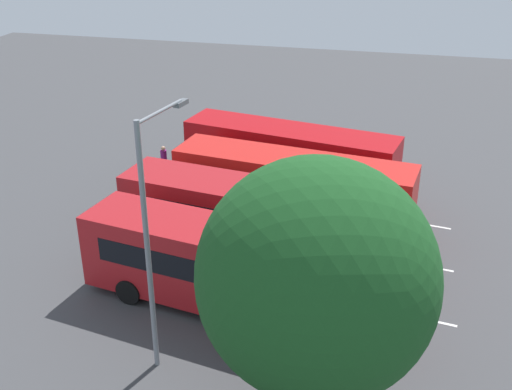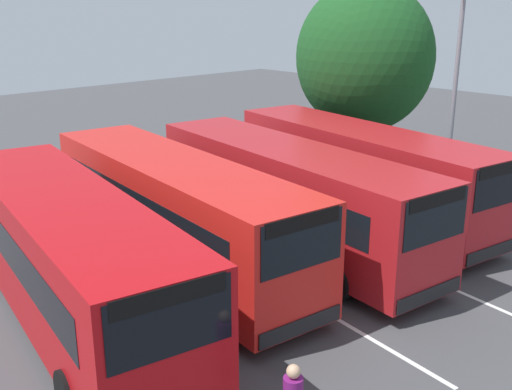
{
  "view_description": "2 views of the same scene",
  "coord_description": "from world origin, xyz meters",
  "px_view_note": "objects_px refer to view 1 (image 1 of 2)",
  "views": [
    {
      "loc": [
        -5.1,
        22.84,
        13.11
      ],
      "look_at": [
        0.88,
        -1.07,
        1.32
      ],
      "focal_mm": 43.99,
      "sensor_mm": 36.0,
      "label": 1
    },
    {
      "loc": [
        12.16,
        -10.77,
        7.06
      ],
      "look_at": [
        -0.6,
        1.43,
        1.48
      ],
      "focal_mm": 43.24,
      "sensor_mm": 36.0,
      "label": 2
    }
  ],
  "objects_px": {
    "bus_far_right": "(226,266)",
    "depot_tree": "(316,281)",
    "pedestrian": "(164,159)",
    "bus_center_right": "(248,218)",
    "street_lamp": "(151,231)",
    "bus_far_left": "(289,155)",
    "bus_center_left": "(292,187)"
  },
  "relations": [
    {
      "from": "bus_far_left",
      "to": "bus_center_right",
      "type": "height_order",
      "value": "same"
    },
    {
      "from": "bus_far_left",
      "to": "bus_center_left",
      "type": "xyz_separation_m",
      "value": [
        -0.82,
        3.54,
        0.0
      ]
    },
    {
      "from": "bus_center_left",
      "to": "bus_far_right",
      "type": "relative_size",
      "value": 1.0
    },
    {
      "from": "bus_far_left",
      "to": "depot_tree",
      "type": "xyz_separation_m",
      "value": [
        -3.64,
        15.36,
        3.13
      ]
    },
    {
      "from": "bus_center_left",
      "to": "depot_tree",
      "type": "height_order",
      "value": "depot_tree"
    },
    {
      "from": "pedestrian",
      "to": "street_lamp",
      "type": "xyz_separation_m",
      "value": [
        -5.09,
        13.2,
        3.56
      ]
    },
    {
      "from": "bus_far_right",
      "to": "depot_tree",
      "type": "xyz_separation_m",
      "value": [
        -3.74,
        4.89,
        3.13
      ]
    },
    {
      "from": "bus_far_right",
      "to": "pedestrian",
      "type": "distance_m",
      "value": 11.9
    },
    {
      "from": "bus_far_right",
      "to": "street_lamp",
      "type": "distance_m",
      "value": 4.43
    },
    {
      "from": "bus_far_left",
      "to": "street_lamp",
      "type": "relative_size",
      "value": 1.35
    },
    {
      "from": "bus_center_right",
      "to": "street_lamp",
      "type": "distance_m",
      "value": 7.45
    },
    {
      "from": "bus_far_right",
      "to": "pedestrian",
      "type": "height_order",
      "value": "bus_far_right"
    },
    {
      "from": "bus_center_left",
      "to": "bus_center_right",
      "type": "height_order",
      "value": "same"
    },
    {
      "from": "pedestrian",
      "to": "depot_tree",
      "type": "relative_size",
      "value": 0.22
    },
    {
      "from": "bus_far_left",
      "to": "street_lamp",
      "type": "distance_m",
      "value": 13.96
    },
    {
      "from": "pedestrian",
      "to": "depot_tree",
      "type": "distance_m",
      "value": 18.42
    },
    {
      "from": "pedestrian",
      "to": "street_lamp",
      "type": "bearing_deg",
      "value": -108.46
    },
    {
      "from": "bus_center_left",
      "to": "pedestrian",
      "type": "height_order",
      "value": "bus_center_left"
    },
    {
      "from": "bus_center_left",
      "to": "pedestrian",
      "type": "bearing_deg",
      "value": -16.24
    },
    {
      "from": "bus_center_left",
      "to": "bus_center_right",
      "type": "distance_m",
      "value": 3.45
    },
    {
      "from": "bus_far_right",
      "to": "depot_tree",
      "type": "bearing_deg",
      "value": 136.79
    },
    {
      "from": "bus_far_left",
      "to": "street_lamp",
      "type": "bearing_deg",
      "value": 94.76
    },
    {
      "from": "bus_center_left",
      "to": "bus_center_right",
      "type": "bearing_deg",
      "value": 78.85
    },
    {
      "from": "bus_far_left",
      "to": "street_lamp",
      "type": "xyz_separation_m",
      "value": [
        1.32,
        13.6,
        2.88
      ]
    },
    {
      "from": "street_lamp",
      "to": "depot_tree",
      "type": "relative_size",
      "value": 1.0
    },
    {
      "from": "street_lamp",
      "to": "depot_tree",
      "type": "xyz_separation_m",
      "value": [
        -4.96,
        1.76,
        0.25
      ]
    },
    {
      "from": "bus_far_left",
      "to": "bus_far_right",
      "type": "relative_size",
      "value": 1.0
    },
    {
      "from": "bus_far_left",
      "to": "bus_center_right",
      "type": "distance_m",
      "value": 6.82
    },
    {
      "from": "bus_far_left",
      "to": "pedestrian",
      "type": "xyz_separation_m",
      "value": [
        6.41,
        0.39,
        -0.67
      ]
    },
    {
      "from": "bus_far_left",
      "to": "bus_far_right",
      "type": "distance_m",
      "value": 10.46
    },
    {
      "from": "bus_center_left",
      "to": "street_lamp",
      "type": "height_order",
      "value": "street_lamp"
    },
    {
      "from": "street_lamp",
      "to": "depot_tree",
      "type": "bearing_deg",
      "value": -99.4
    }
  ]
}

